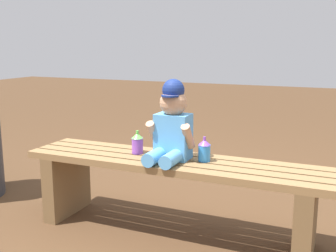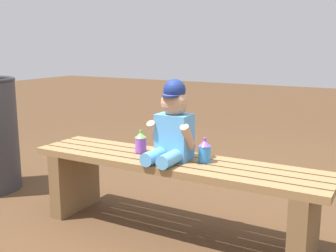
# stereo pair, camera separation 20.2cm
# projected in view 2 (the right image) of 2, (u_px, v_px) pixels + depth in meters

# --- Properties ---
(ground_plane) EXTENTS (16.00, 16.00, 0.00)m
(ground_plane) POSITION_uv_depth(u_px,v_px,m) (173.00, 233.00, 2.17)
(ground_plane) COLOR #4C331E
(park_bench) EXTENTS (1.56, 0.35, 0.40)m
(park_bench) POSITION_uv_depth(u_px,v_px,m) (173.00, 183.00, 2.12)
(park_bench) COLOR olive
(park_bench) RESTS_ON ground_plane
(child_figure) EXTENTS (0.23, 0.27, 0.40)m
(child_figure) POSITION_uv_depth(u_px,v_px,m) (172.00, 125.00, 2.06)
(child_figure) COLOR #59A5E5
(child_figure) RESTS_ON park_bench
(sippy_cup_left) EXTENTS (0.06, 0.06, 0.12)m
(sippy_cup_left) POSITION_uv_depth(u_px,v_px,m) (141.00, 142.00, 2.21)
(sippy_cup_left) COLOR #8C4CCC
(sippy_cup_left) RESTS_ON park_bench
(sippy_cup_right) EXTENTS (0.06, 0.06, 0.12)m
(sippy_cup_right) POSITION_uv_depth(u_px,v_px,m) (205.00, 151.00, 2.03)
(sippy_cup_right) COLOR #338CE5
(sippy_cup_right) RESTS_ON park_bench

